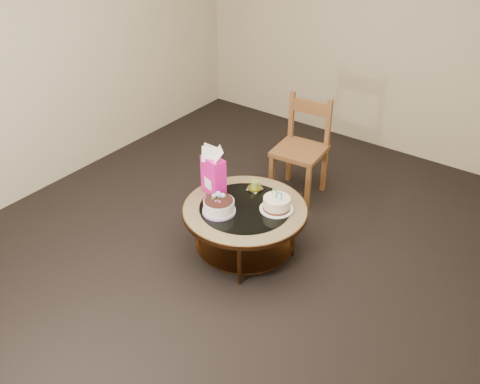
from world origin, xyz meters
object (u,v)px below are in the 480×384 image
Objects in this scene: gift_bag at (213,171)px; coffee_table at (245,215)px; dining_chair at (301,148)px; decorated_cake at (219,207)px; cream_cake at (277,204)px.

coffee_table is at bearing 12.19° from gift_bag.
gift_bag is 0.44× the size of dining_chair.
cream_cake is (0.35, 0.30, 0.00)m from decorated_cake.
gift_bag is at bearing 136.47° from decorated_cake.
coffee_table is 1.05× the size of dining_chair.
gift_bag is (-0.34, 0.03, 0.29)m from coffee_table.
dining_chair is (-0.12, 1.09, 0.11)m from coffee_table.
gift_bag is at bearing 175.62° from coffee_table.
decorated_cake is at bearing -26.96° from gift_bag.
coffee_table is at bearing 54.37° from decorated_cake.
coffee_table is 0.25m from decorated_cake.
gift_bag is 1.10m from dining_chair.
decorated_cake reaches higher than coffee_table.
coffee_table is 0.45m from gift_bag.
decorated_cake is at bearing -125.63° from coffee_table.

